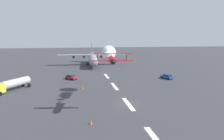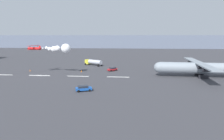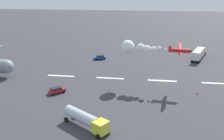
% 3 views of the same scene
% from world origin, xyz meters
% --- Properties ---
extents(ground_plane, '(440.00, 440.00, 0.00)m').
position_xyz_m(ground_plane, '(0.00, 0.00, 0.00)').
color(ground_plane, '#38383D').
rests_on(ground_plane, ground).
extents(runway_stripe_2, '(8.00, 0.90, 0.01)m').
position_xyz_m(runway_stripe_2, '(-14.65, 0.00, 0.01)').
color(runway_stripe_2, white).
rests_on(runway_stripe_2, ground).
extents(runway_stripe_3, '(8.00, 0.90, 0.01)m').
position_xyz_m(runway_stripe_3, '(0.00, 0.00, 0.01)').
color(runway_stripe_3, white).
rests_on(runway_stripe_3, ground).
extents(runway_stripe_4, '(8.00, 0.90, 0.01)m').
position_xyz_m(runway_stripe_4, '(14.65, 0.00, 0.01)').
color(runway_stripe_4, white).
rests_on(runway_stripe_4, ground).
extents(runway_stripe_5, '(8.00, 0.90, 0.01)m').
position_xyz_m(runway_stripe_5, '(29.29, 0.00, 0.01)').
color(runway_stripe_5, white).
rests_on(runway_stripe_5, ground).
extents(stunt_biplane_red, '(18.02, 7.32, 3.52)m').
position_xyz_m(stunt_biplane_red, '(6.72, 2.88, 9.85)').
color(stunt_biplane_red, red).
extents(semi_truck_orange, '(7.54, 14.06, 3.70)m').
position_xyz_m(semi_truck_orange, '(-14.18, -24.56, 2.12)').
color(semi_truck_orange, silver).
rests_on(semi_truck_orange, ground).
extents(fuel_tanker_truck, '(9.73, 7.71, 2.90)m').
position_xyz_m(fuel_tanker_truck, '(15.19, 26.94, 1.75)').
color(fuel_tanker_truck, yellow).
rests_on(fuel_tanker_truck, ground).
extents(followme_car_yellow, '(4.58, 3.19, 1.52)m').
position_xyz_m(followme_car_yellow, '(21.23, -19.10, 0.81)').
color(followme_car_yellow, '#194CA5').
rests_on(followme_car_yellow, ground).
extents(airport_staff_sedan, '(4.19, 4.07, 1.52)m').
position_xyz_m(airport_staff_sedan, '(26.13, 12.28, 0.81)').
color(airport_staff_sedan, '#B21E23').
rests_on(airport_staff_sedan, ground).
extents(traffic_cone_near, '(0.44, 0.44, 0.75)m').
position_xyz_m(traffic_cone_near, '(-8.07, 8.34, 0.38)').
color(traffic_cone_near, orange).
rests_on(traffic_cone_near, ground).
extents(traffic_cone_far, '(0.44, 0.44, 0.75)m').
position_xyz_m(traffic_cone_far, '(13.60, 9.00, 0.38)').
color(traffic_cone_far, orange).
rests_on(traffic_cone_far, ground).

